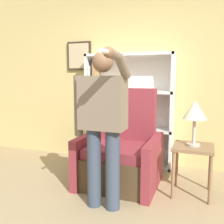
{
  "coord_description": "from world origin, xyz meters",
  "views": [
    {
      "loc": [
        1.13,
        -2.0,
        1.4
      ],
      "look_at": [
        0.13,
        0.75,
        0.99
      ],
      "focal_mm": 42.0,
      "sensor_mm": 36.0,
      "label": 1
    }
  ],
  "objects_px": {
    "armchair": "(121,155)",
    "person_standing": "(102,120)",
    "side_table": "(193,154)",
    "bookcase": "(122,111)",
    "table_lamp": "(195,112)"
  },
  "relations": [
    {
      "from": "armchair",
      "to": "person_standing",
      "type": "xyz_separation_m",
      "value": [
        0.02,
        -0.7,
        0.57
      ]
    },
    {
      "from": "side_table",
      "to": "bookcase",
      "type": "bearing_deg",
      "value": 144.79
    },
    {
      "from": "side_table",
      "to": "table_lamp",
      "type": "height_order",
      "value": "table_lamp"
    },
    {
      "from": "side_table",
      "to": "armchair",
      "type": "bearing_deg",
      "value": 177.07
    },
    {
      "from": "bookcase",
      "to": "armchair",
      "type": "relative_size",
      "value": 1.41
    },
    {
      "from": "armchair",
      "to": "person_standing",
      "type": "relative_size",
      "value": 0.75
    },
    {
      "from": "person_standing",
      "to": "side_table",
      "type": "height_order",
      "value": "person_standing"
    },
    {
      "from": "armchair",
      "to": "side_table",
      "type": "distance_m",
      "value": 0.9
    },
    {
      "from": "person_standing",
      "to": "table_lamp",
      "type": "bearing_deg",
      "value": 36.72
    },
    {
      "from": "armchair",
      "to": "bookcase",
      "type": "bearing_deg",
      "value": 107.23
    },
    {
      "from": "armchair",
      "to": "table_lamp",
      "type": "xyz_separation_m",
      "value": [
        0.89,
        -0.05,
        0.62
      ]
    },
    {
      "from": "person_standing",
      "to": "table_lamp",
      "type": "height_order",
      "value": "person_standing"
    },
    {
      "from": "armchair",
      "to": "table_lamp",
      "type": "bearing_deg",
      "value": -2.93
    },
    {
      "from": "table_lamp",
      "to": "side_table",
      "type": "bearing_deg",
      "value": 0.0
    },
    {
      "from": "table_lamp",
      "to": "person_standing",
      "type": "bearing_deg",
      "value": -143.28
    }
  ]
}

